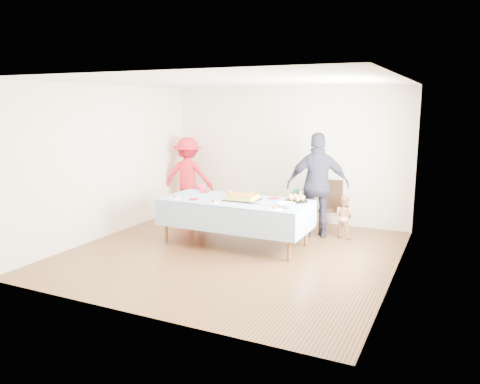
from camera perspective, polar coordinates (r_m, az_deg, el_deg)
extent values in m
plane|color=#402012|center=(7.63, -0.95, -7.38)|extent=(5.00, 5.00, 0.00)
cube|color=beige|center=(9.61, 5.70, 4.58)|extent=(5.00, 0.04, 2.70)
cube|color=beige|center=(5.24, -13.26, -0.79)|extent=(5.00, 0.04, 2.70)
cube|color=beige|center=(8.72, -15.88, 3.60)|extent=(0.04, 5.00, 2.70)
cube|color=beige|center=(6.61, 18.81, 1.27)|extent=(0.04, 5.00, 2.70)
cube|color=white|center=(7.26, -1.01, 13.33)|extent=(5.00, 5.00, 0.04)
cube|color=#472B16|center=(6.79, 18.84, 2.79)|extent=(0.03, 1.75, 1.35)
cylinder|color=brown|center=(8.15, -9.00, -3.65)|extent=(0.06, 0.06, 0.73)
cylinder|color=brown|center=(7.16, 6.04, -5.60)|extent=(0.06, 0.06, 0.73)
cylinder|color=brown|center=(8.83, -5.92, -2.45)|extent=(0.06, 0.06, 0.73)
cylinder|color=brown|center=(7.93, 8.08, -4.03)|extent=(0.06, 0.06, 0.73)
cube|color=brown|center=(7.86, -0.59, -1.17)|extent=(2.40, 1.00, 0.04)
cube|color=silver|center=(7.86, -0.59, -0.99)|extent=(2.50, 1.10, 0.01)
cube|color=black|center=(7.82, 0.28, -0.95)|extent=(0.55, 0.43, 0.02)
cube|color=#F1E05B|center=(7.81, 0.28, -0.64)|extent=(0.47, 0.35, 0.07)
cube|color=#9F5924|center=(7.80, 0.28, -0.35)|extent=(0.47, 0.35, 0.01)
cylinder|color=black|center=(7.77, 6.85, -1.09)|extent=(0.38, 0.38, 0.02)
sphere|color=tan|center=(7.72, 7.57, -0.74)|extent=(0.09, 0.09, 0.09)
sphere|color=tan|center=(7.82, 7.42, -0.59)|extent=(0.09, 0.09, 0.09)
sphere|color=tan|center=(7.85, 6.72, -0.53)|extent=(0.09, 0.09, 0.09)
sphere|color=tan|center=(7.79, 6.16, -0.62)|extent=(0.09, 0.09, 0.09)
sphere|color=tan|center=(7.69, 6.30, -0.76)|extent=(0.09, 0.09, 0.09)
sphere|color=tan|center=(7.66, 7.01, -0.83)|extent=(0.09, 0.09, 0.09)
sphere|color=tan|center=(7.76, 6.86, -0.68)|extent=(0.09, 0.09, 0.09)
imported|color=silver|center=(7.32, 5.62, -1.59)|extent=(0.29, 0.29, 0.07)
cone|color=white|center=(7.89, 7.37, -0.35)|extent=(0.10, 0.10, 0.17)
cylinder|color=red|center=(8.56, -4.37, 0.03)|extent=(0.20, 0.20, 0.01)
cylinder|color=red|center=(8.36, -1.21, -0.20)|extent=(0.17, 0.17, 0.01)
cylinder|color=red|center=(8.17, 1.46, -0.45)|extent=(0.18, 0.18, 0.01)
cylinder|color=red|center=(7.96, 4.15, -0.78)|extent=(0.18, 0.18, 0.01)
cylinder|color=red|center=(7.90, -5.67, -0.89)|extent=(0.16, 0.16, 0.01)
cylinder|color=white|center=(8.03, -7.96, -0.76)|extent=(0.21, 0.21, 0.01)
cylinder|color=white|center=(7.62, -3.28, -1.29)|extent=(0.20, 0.20, 0.01)
cylinder|color=white|center=(7.17, 4.23, -2.06)|extent=(0.24, 0.24, 0.01)
cylinder|color=black|center=(8.70, 9.68, -3.77)|extent=(0.04, 0.04, 0.43)
cylinder|color=black|center=(8.69, 12.06, -3.88)|extent=(0.04, 0.04, 0.43)
cylinder|color=black|center=(9.05, 9.83, -3.21)|extent=(0.04, 0.04, 0.43)
cylinder|color=black|center=(9.04, 12.11, -3.31)|extent=(0.04, 0.04, 0.43)
cube|color=black|center=(8.81, 10.97, -2.05)|extent=(0.50, 0.50, 0.05)
cube|color=black|center=(8.95, 11.09, -0.10)|extent=(0.42, 0.13, 0.50)
imported|color=#E31C48|center=(8.86, -4.65, -1.82)|extent=(0.39, 0.33, 0.90)
imported|color=#267442|center=(8.92, 6.97, -2.12)|extent=(0.44, 0.34, 0.80)
imported|color=#B17952|center=(8.55, 12.50, -2.93)|extent=(0.43, 0.37, 0.78)
imported|color=red|center=(10.12, -6.35, 1.92)|extent=(1.21, 0.92, 1.67)
imported|color=#2A2A3A|center=(8.44, 9.48, 0.82)|extent=(1.19, 0.81, 1.88)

